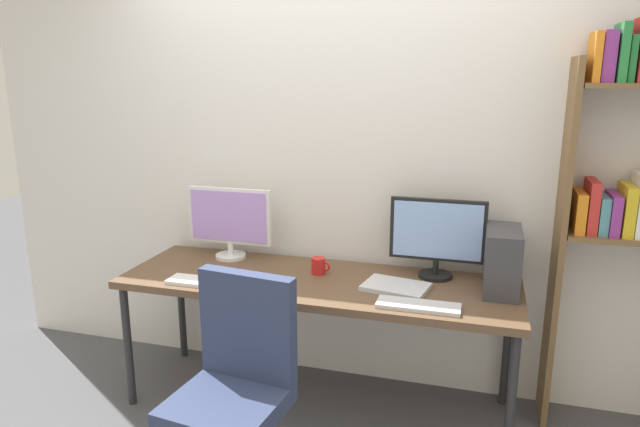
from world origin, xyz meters
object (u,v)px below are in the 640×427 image
desk (317,288)px  keyboard_left (202,282)px  monitor_left (230,220)px  coffee_mug (319,266)px  keyboard_right (418,306)px  pc_tower (502,260)px  computer_mouse (241,285)px  office_chair (235,413)px  laptop_closed (396,287)px  monitor_right (437,235)px

desk → keyboard_left: keyboard_left is taller
monitor_left → coffee_mug: bearing=-12.1°
keyboard_left → keyboard_right: size_ratio=0.94×
monitor_left → pc_tower: monitor_left is taller
desk → computer_mouse: bearing=-146.4°
desk → pc_tower: size_ratio=6.18×
pc_tower → keyboard_left: (-1.49, -0.33, -0.15)m
desk → computer_mouse: size_ratio=21.89×
pc_tower → computer_mouse: 1.32m
office_chair → computer_mouse: bearing=109.9°
office_chair → keyboard_left: bearing=127.5°
keyboard_left → laptop_closed: laptop_closed is taller
monitor_right → keyboard_right: size_ratio=1.29×
monitor_left → pc_tower: (1.53, -0.11, -0.07)m
laptop_closed → coffee_mug: size_ratio=3.02×
monitor_right → coffee_mug: size_ratio=4.72×
office_chair → laptop_closed: 1.00m
desk → coffee_mug: 0.13m
monitor_left → computer_mouse: size_ratio=5.35×
office_chair → monitor_left: (-0.46, 0.99, 0.57)m
monitor_right → laptop_closed: size_ratio=1.57×
desk → monitor_left: (-0.60, 0.21, 0.28)m
office_chair → keyboard_left: office_chair is taller
monitor_right → keyboard_left: size_ratio=1.36×
computer_mouse → coffee_mug: size_ratio=0.91×
monitor_left → pc_tower: size_ratio=1.51×
computer_mouse → office_chair: bearing=-70.1°
computer_mouse → laptop_closed: 0.79m
office_chair → keyboard_right: 0.96m
desk → pc_tower: bearing=6.1°
monitor_right → pc_tower: monitor_right is taller
desk → office_chair: bearing=-100.1°
office_chair → monitor_right: 1.36m
coffee_mug → office_chair: bearing=-98.0°
desk → keyboard_left: bearing=-157.7°
office_chair → laptop_closed: size_ratio=3.09×
office_chair → monitor_right: (0.74, 0.99, 0.57)m
pc_tower → keyboard_right: 0.52m
laptop_closed → coffee_mug: (-0.44, 0.11, 0.03)m
monitor_right → keyboard_left: 1.26m
monitor_left → computer_mouse: bearing=-59.3°
desk → pc_tower: (0.93, 0.10, 0.21)m
keyboard_right → monitor_right: bearing=84.8°
desk → monitor_right: size_ratio=4.20×
office_chair → keyboard_right: bearing=38.2°
computer_mouse → pc_tower: bearing=14.4°
pc_tower → coffee_mug: bearing=-179.2°
keyboard_right → coffee_mug: size_ratio=3.67×
monitor_right → pc_tower: 0.36m
office_chair → keyboard_left: (-0.42, 0.55, 0.35)m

